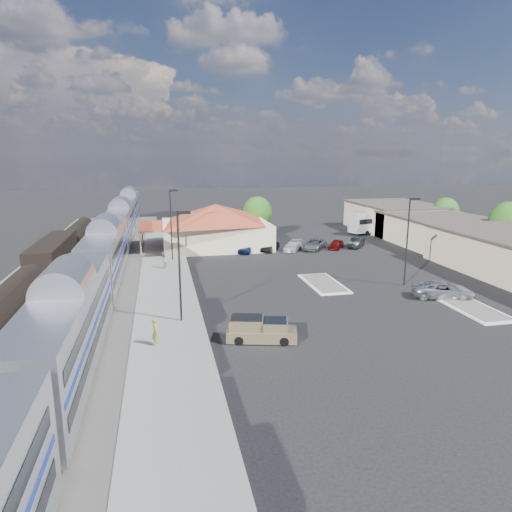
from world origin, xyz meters
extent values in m
plane|color=black|center=(0.00, 0.00, 0.00)|extent=(280.00, 280.00, 0.00)
cube|color=#4C4944|center=(-21.00, 8.00, 0.06)|extent=(16.00, 100.00, 0.12)
cube|color=gray|center=(-12.00, 6.00, 0.09)|extent=(5.50, 92.00, 0.18)
cube|color=silver|center=(-18.00, -13.42, 3.05)|extent=(3.00, 20.00, 5.00)
cube|color=black|center=(-18.00, -13.42, 0.30)|extent=(2.20, 16.00, 0.60)
cube|color=silver|center=(-18.00, 7.58, 3.05)|extent=(3.00, 20.00, 5.00)
cube|color=black|center=(-18.00, 7.58, 0.30)|extent=(2.20, 16.00, 0.60)
cube|color=silver|center=(-18.00, 28.58, 3.05)|extent=(3.00, 20.00, 5.00)
cube|color=black|center=(-18.00, 28.58, 0.30)|extent=(2.20, 16.00, 0.60)
cube|color=silver|center=(-18.00, 49.58, 3.05)|extent=(3.00, 20.00, 5.00)
cube|color=black|center=(-18.00, 49.58, 0.30)|extent=(2.20, 16.00, 0.60)
cylinder|color=black|center=(-24.00, -4.60, 2.10)|extent=(2.80, 14.00, 2.80)
cube|color=black|center=(-24.00, -4.60, 0.30)|extent=(2.20, 12.00, 0.60)
cube|color=black|center=(-24.00, 11.40, 2.20)|extent=(2.80, 14.00, 3.60)
cube|color=black|center=(-24.00, 11.40, 0.30)|extent=(2.20, 12.00, 0.60)
cylinder|color=black|center=(-24.00, 27.40, 2.10)|extent=(2.80, 14.00, 2.80)
cube|color=black|center=(-24.00, 27.40, 0.30)|extent=(2.20, 12.00, 0.60)
cube|color=beige|center=(-4.50, 24.00, 1.80)|extent=(15.00, 12.00, 3.60)
pyramid|color=maroon|center=(-4.50, 24.00, 4.90)|extent=(15.30, 12.24, 2.60)
cube|color=maroon|center=(-13.60, 24.00, 3.30)|extent=(3.20, 9.60, 0.25)
cube|color=#C6B28C|center=(28.00, 18.00, 2.00)|extent=(12.00, 18.00, 4.00)
cube|color=#3F3833|center=(28.00, 18.00, 4.15)|extent=(12.40, 18.40, 0.30)
cube|color=#C6B28C|center=(28.00, 32.00, 2.25)|extent=(12.00, 16.00, 4.50)
cube|color=#3F3833|center=(28.00, 32.00, 4.65)|extent=(12.40, 16.40, 0.30)
cube|color=silver|center=(4.00, 2.00, 0.07)|extent=(3.30, 7.50, 0.15)
cube|color=#4C4944|center=(4.00, 2.00, 0.16)|extent=(2.70, 6.90, 0.10)
cube|color=silver|center=(14.00, -8.00, 0.07)|extent=(3.30, 7.50, 0.15)
cube|color=#4C4944|center=(14.00, -8.00, 0.16)|extent=(2.70, 6.90, 0.10)
cylinder|color=black|center=(-11.00, -6.00, 4.50)|extent=(0.16, 0.16, 9.00)
cube|color=black|center=(-10.50, -6.00, 8.85)|extent=(1.00, 0.25, 0.22)
cylinder|color=black|center=(-11.00, 16.00, 4.50)|extent=(0.16, 0.16, 9.00)
cube|color=black|center=(-10.50, 16.00, 8.85)|extent=(1.00, 0.25, 0.22)
cylinder|color=black|center=(12.00, 0.00, 4.50)|extent=(0.16, 0.16, 9.00)
cube|color=black|center=(12.50, 0.00, 8.85)|extent=(1.00, 0.25, 0.22)
cylinder|color=#382314|center=(34.00, 12.00, 1.43)|extent=(0.30, 0.30, 2.86)
ellipsoid|color=#194D16|center=(34.00, 12.00, 4.23)|extent=(4.94, 4.94, 5.46)
cylinder|color=#382314|center=(34.00, 26.00, 1.28)|extent=(0.30, 0.30, 2.55)
ellipsoid|color=#194D16|center=(34.00, 26.00, 3.77)|extent=(4.41, 4.41, 4.87)
cylinder|color=#382314|center=(3.00, 30.00, 1.36)|extent=(0.30, 0.30, 2.73)
ellipsoid|color=#194D16|center=(3.00, 30.00, 4.03)|extent=(4.71, 4.71, 5.21)
cube|color=tan|center=(-5.48, -10.93, 0.50)|extent=(5.30, 3.01, 0.82)
cube|color=tan|center=(-5.48, -10.93, 1.14)|extent=(2.27, 2.15, 0.86)
cube|color=tan|center=(-5.48, -10.93, 1.23)|extent=(2.76, 2.27, 1.00)
cylinder|color=black|center=(-4.14, -12.12, 0.33)|extent=(0.70, 0.41, 0.65)
cylinder|color=black|center=(-3.73, -10.53, 0.33)|extent=(0.70, 0.41, 0.65)
cylinder|color=black|center=(-7.24, -11.32, 0.33)|extent=(0.70, 0.41, 0.65)
cylinder|color=black|center=(-6.83, -9.74, 0.33)|extent=(0.70, 0.41, 0.65)
imported|color=#ADB1B6|center=(13.33, -4.65, 0.77)|extent=(6.08, 4.30, 1.54)
cube|color=silver|center=(24.00, 29.76, 1.98)|extent=(11.29, 5.10, 3.13)
cube|color=black|center=(24.00, 29.76, 2.35)|extent=(10.45, 4.92, 0.83)
cylinder|color=black|center=(28.01, 29.69, 0.41)|extent=(0.87, 0.48, 0.83)
cylinder|color=black|center=(27.47, 31.78, 0.41)|extent=(0.87, 0.48, 0.83)
cylinder|color=black|center=(21.06, 27.89, 0.41)|extent=(0.87, 0.48, 0.83)
cylinder|color=black|center=(20.52, 29.97, 0.41)|extent=(0.87, 0.48, 0.83)
imported|color=gold|center=(-12.98, -10.46, 1.14)|extent=(0.51, 0.73, 1.92)
imported|color=silver|center=(-12.14, 11.76, 1.13)|extent=(0.99, 1.11, 1.89)
imported|color=#0D1E44|center=(-0.74, 18.85, 0.68)|extent=(3.61, 4.18, 1.36)
imported|color=black|center=(2.46, 19.15, 0.66)|extent=(3.43, 4.08, 1.32)
imported|color=silver|center=(5.66, 18.85, 0.65)|extent=(3.93, 4.75, 1.30)
imported|color=gray|center=(8.86, 19.15, 0.73)|extent=(5.11, 5.68, 1.47)
imported|color=maroon|center=(12.06, 18.85, 0.65)|extent=(3.50, 3.94, 1.29)
imported|color=black|center=(15.26, 19.15, 0.70)|extent=(3.81, 4.26, 1.40)
camera|label=1|loc=(-12.31, -41.03, 13.25)|focal=32.00mm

